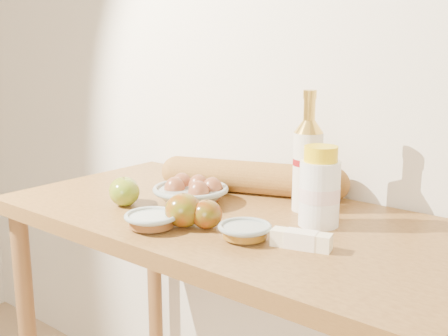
{
  "coord_description": "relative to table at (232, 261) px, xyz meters",
  "views": [
    {
      "loc": [
        0.82,
        0.16,
        1.31
      ],
      "look_at": [
        0.0,
        1.15,
        1.02
      ],
      "focal_mm": 45.0,
      "sensor_mm": 36.0,
      "label": 1
    }
  ],
  "objects": [
    {
      "name": "back_wall",
      "position": [
        0.0,
        0.33,
        0.52
      ],
      "size": [
        3.5,
        0.02,
        2.6
      ],
      "primitive_type": "cube",
      "color": "silver",
      "rests_on": "ground"
    },
    {
      "name": "table",
      "position": [
        0.0,
        0.0,
        0.0
      ],
      "size": [
        1.2,
        0.6,
        0.9
      ],
      "color": "olive",
      "rests_on": "ground"
    },
    {
      "name": "bourbon_bottle",
      "position": [
        0.12,
        0.14,
        0.24
      ],
      "size": [
        0.08,
        0.08,
        0.3
      ],
      "rotation": [
        0.0,
        0.0,
        -0.14
      ],
      "color": "silver",
      "rests_on": "table"
    },
    {
      "name": "cream_bottle",
      "position": [
        0.21,
        0.06,
        0.21
      ],
      "size": [
        0.09,
        0.09,
        0.18
      ],
      "rotation": [
        0.0,
        0.0,
        0.02
      ],
      "color": "white",
      "rests_on": "table"
    },
    {
      "name": "egg_bowl",
      "position": [
        -0.14,
        0.01,
        0.15
      ],
      "size": [
        0.23,
        0.23,
        0.07
      ],
      "rotation": [
        0.0,
        0.0,
        0.16
      ],
      "color": "gray",
      "rests_on": "table"
    },
    {
      "name": "baguette",
      "position": [
        -0.08,
        0.18,
        0.17
      ],
      "size": [
        0.53,
        0.27,
        0.09
      ],
      "rotation": [
        0.0,
        0.0,
        0.35
      ],
      "color": "#A57332",
      "rests_on": "table"
    },
    {
      "name": "apple_yellowgreen",
      "position": [
        -0.27,
        -0.11,
        0.16
      ],
      "size": [
        0.09,
        0.09,
        0.07
      ],
      "rotation": [
        0.0,
        0.0,
        -0.18
      ],
      "color": "olive",
      "rests_on": "table"
    },
    {
      "name": "apple_redgreen_front",
      "position": [
        -0.02,
        -0.15,
        0.16
      ],
      "size": [
        0.11,
        0.11,
        0.08
      ],
      "rotation": [
        0.0,
        0.0,
        0.29
      ],
      "color": "#971708",
      "rests_on": "table"
    },
    {
      "name": "apple_redgreen_right",
      "position": [
        0.02,
        -0.12,
        0.16
      ],
      "size": [
        0.08,
        0.08,
        0.07
      ],
      "rotation": [
        0.0,
        0.0,
        -0.19
      ],
      "color": "#8A0707",
      "rests_on": "table"
    },
    {
      "name": "sugar_bowl",
      "position": [
        -0.07,
        -0.2,
        0.14
      ],
      "size": [
        0.14,
        0.14,
        0.04
      ],
      "rotation": [
        0.0,
        0.0,
        0.14
      ],
      "color": "#99A7A1",
      "rests_on": "table"
    },
    {
      "name": "syrup_bowl",
      "position": [
        0.13,
        -0.12,
        0.14
      ],
      "size": [
        0.12,
        0.12,
        0.03
      ],
      "rotation": [
        0.0,
        0.0,
        -0.04
      ],
      "color": "gray",
      "rests_on": "table"
    },
    {
      "name": "butter_stick",
      "position": [
        0.25,
        -0.09,
        0.14
      ],
      "size": [
        0.13,
        0.07,
        0.04
      ],
      "rotation": [
        0.0,
        0.0,
        0.28
      ],
      "color": "#FFF2C5",
      "rests_on": "table"
    },
    {
      "name": "apple_extra",
      "position": [
        -0.26,
        -0.12,
        0.16
      ],
      "size": [
        0.09,
        0.09,
        0.07
      ],
      "rotation": [
        0.0,
        0.0,
        -0.18
      ],
      "color": "olive",
      "rests_on": "table"
    }
  ]
}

